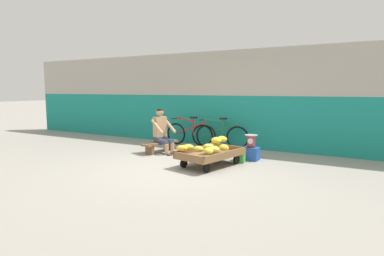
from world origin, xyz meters
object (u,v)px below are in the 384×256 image
(vendor_seated, at_px, (162,131))
(bicycle_far_left, at_px, (219,135))
(low_bench, at_px, (160,145))
(bicycle_near_left, at_px, (191,134))
(weighing_scale, at_px, (251,141))
(plastic_crate, at_px, (251,154))
(shopping_bag, at_px, (241,157))
(banana_cart, at_px, (211,155))

(vendor_seated, distance_m, bicycle_far_left, 1.69)
(low_bench, distance_m, bicycle_near_left, 1.24)
(vendor_seated, bearing_deg, weighing_scale, 6.92)
(plastic_crate, bearing_deg, shopping_bag, -104.96)
(plastic_crate, relative_size, weighing_scale, 1.20)
(banana_cart, height_order, shopping_bag, banana_cart)
(low_bench, distance_m, weighing_scale, 2.41)
(low_bench, height_order, plastic_crate, plastic_crate)
(bicycle_near_left, height_order, shopping_bag, bicycle_near_left)
(weighing_scale, distance_m, bicycle_far_left, 1.66)
(weighing_scale, height_order, bicycle_far_left, bicycle_far_left)
(bicycle_near_left, bearing_deg, low_bench, -100.59)
(banana_cart, bearing_deg, low_bench, 158.33)
(bicycle_far_left, bearing_deg, low_bench, -130.15)
(bicycle_far_left, bearing_deg, weighing_scale, -39.51)
(banana_cart, height_order, bicycle_far_left, bicycle_far_left)
(bicycle_far_left, bearing_deg, plastic_crate, -39.48)
(vendor_seated, bearing_deg, low_bench, 160.62)
(banana_cart, xyz_separation_m, vendor_seated, (-1.74, 0.69, 0.33))
(bicycle_near_left, distance_m, shopping_bag, 2.46)
(banana_cart, relative_size, shopping_bag, 6.64)
(plastic_crate, bearing_deg, vendor_seated, -173.06)
(vendor_seated, bearing_deg, shopping_bag, -2.77)
(plastic_crate, height_order, bicycle_far_left, bicycle_far_left)
(vendor_seated, height_order, shopping_bag, vendor_seated)
(banana_cart, xyz_separation_m, bicycle_near_left, (-1.59, 1.93, 0.11))
(banana_cart, height_order, weighing_scale, weighing_scale)
(shopping_bag, bearing_deg, banana_cart, -128.06)
(low_bench, distance_m, plastic_crate, 2.39)
(banana_cart, height_order, low_bench, banana_cart)
(banana_cart, xyz_separation_m, weighing_scale, (0.56, 0.97, 0.21))
(banana_cart, bearing_deg, bicycle_near_left, 129.48)
(bicycle_near_left, bearing_deg, banana_cart, -50.52)
(low_bench, distance_m, shopping_bag, 2.28)
(weighing_scale, bearing_deg, low_bench, -174.02)
(banana_cart, distance_m, bicycle_near_left, 2.51)
(bicycle_near_left, height_order, bicycle_far_left, same)
(low_bench, xyz_separation_m, bicycle_far_left, (1.10, 1.30, 0.15))
(plastic_crate, distance_m, weighing_scale, 0.30)
(weighing_scale, height_order, bicycle_near_left, bicycle_near_left)
(weighing_scale, bearing_deg, shopping_bag, -105.00)
(vendor_seated, xyz_separation_m, plastic_crate, (2.30, 0.28, -0.42))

